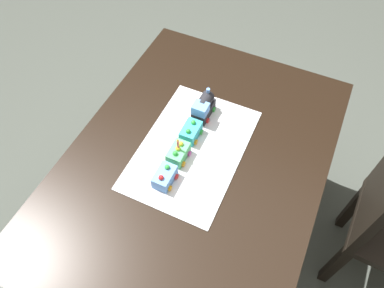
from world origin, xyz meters
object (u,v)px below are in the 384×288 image
object	(u,v)px
cake_car_tanker_sky_blue	(165,177)
birthday_candle	(178,143)
cake_car_hopper_mint_green	(178,153)
cake_car_caboose_turquoise	(191,132)
cake_locomotive	(203,107)
dining_table	(194,175)

from	to	relation	value
cake_car_tanker_sky_blue	birthday_candle	world-z (taller)	birthday_candle
birthday_candle	cake_car_hopper_mint_green	bearing A→B (deg)	0.00
cake_car_caboose_turquoise	cake_car_tanker_sky_blue	distance (m)	0.24
cake_locomotive	cake_car_caboose_turquoise	size ratio (longest dim) A/B	1.40
cake_car_caboose_turquoise	cake_car_hopper_mint_green	distance (m)	0.12
cake_locomotive	cake_car_caboose_turquoise	world-z (taller)	cake_locomotive
cake_car_hopper_mint_green	birthday_candle	xyz separation A→B (m)	(-0.00, 0.00, 0.07)
dining_table	cake_car_tanker_sky_blue	size ratio (longest dim) A/B	14.00
cake_car_hopper_mint_green	birthday_candle	distance (m)	0.07
cake_car_caboose_turquoise	cake_car_hopper_mint_green	size ratio (longest dim) A/B	1.00
cake_car_hopper_mint_green	birthday_candle	size ratio (longest dim) A/B	1.91
dining_table	cake_locomotive	bearing A→B (deg)	-164.29
cake_car_hopper_mint_green	cake_locomotive	bearing A→B (deg)	180.00
dining_table	cake_locomotive	xyz separation A→B (m)	(-0.24, -0.07, 0.16)
cake_car_caboose_turquoise	dining_table	bearing A→B (deg)	31.71
dining_table	cake_car_hopper_mint_green	world-z (taller)	cake_car_hopper_mint_green
dining_table	cake_car_caboose_turquoise	size ratio (longest dim) A/B	14.00
cake_car_caboose_turquoise	cake_car_tanker_sky_blue	world-z (taller)	same
cake_locomotive	cake_car_hopper_mint_green	bearing A→B (deg)	-0.00
cake_car_hopper_mint_green	birthday_candle	world-z (taller)	birthday_candle
birthday_candle	cake_locomotive	bearing A→B (deg)	180.00
cake_locomotive	cake_car_tanker_sky_blue	size ratio (longest dim) A/B	1.40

